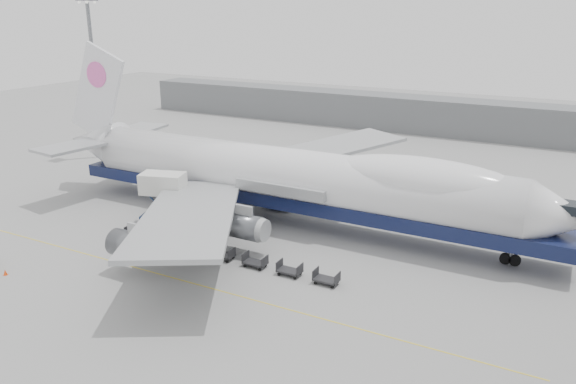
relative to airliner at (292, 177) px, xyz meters
The scene contains 14 objects.
ground 13.27m from the airliner, 93.08° to the right, with size 260.00×260.00×0.00m, color gray.
apron_line 18.87m from the airliner, 92.05° to the right, with size 60.00×0.15×0.01m, color gold.
hangar 59.01m from the airliner, 100.40° to the left, with size 110.00×8.00×7.00m, color slate.
floodlight_mast 45.14m from the airliner, 164.28° to the left, with size 2.40×2.40×25.43m.
airliner is the anchor object (origin of this frame).
catering_truck 14.92m from the airliner, 149.54° to the right, with size 5.88×4.79×6.18m.
traffic_cone 30.98m from the airliner, 124.92° to the right, with size 0.37×0.37×0.55m.
dolly_0 18.44m from the airliner, 135.98° to the right, with size 2.30×1.35×1.30m.
dolly_1 16.05m from the airliner, 125.96° to the right, with size 2.30×1.35×1.30m.
dolly_2 14.28m from the airliner, 112.60° to the right, with size 2.30×1.35×1.30m.
dolly_3 13.39m from the airliner, 96.10° to the right, with size 2.30×1.35×1.30m.
dolly_4 13.56m from the airliner, 78.55° to the right, with size 2.30×1.35×1.30m.
dolly_5 14.74m from the airliner, 62.89° to the right, with size 2.30×1.35×1.30m.
dolly_6 16.73m from the airliner, 50.60° to the right, with size 2.30×1.35×1.30m.
Camera 1 is at (29.53, -42.71, 24.04)m, focal length 35.00 mm.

